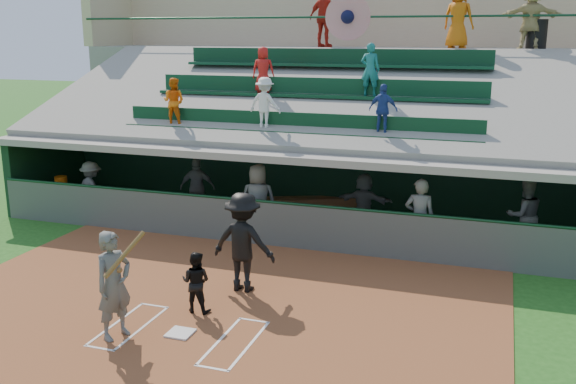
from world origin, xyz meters
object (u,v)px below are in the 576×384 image
(white_table, at_px, (63,199))
(water_cooler, at_px, (61,182))
(home_plate, at_px, (180,333))
(batter_at_plate, at_px, (114,285))
(trash_bin, at_px, (537,34))
(catcher, at_px, (196,282))

(white_table, height_order, water_cooler, water_cooler)
(home_plate, height_order, white_table, white_table)
(batter_at_plate, height_order, trash_bin, trash_bin)
(home_plate, height_order, batter_at_plate, batter_at_plate)
(batter_at_plate, xyz_separation_m, trash_bin, (6.80, 12.82, 4.08))
(batter_at_plate, relative_size, catcher, 1.68)
(water_cooler, bearing_deg, catcher, -36.35)
(white_table, relative_size, trash_bin, 0.85)
(home_plate, relative_size, batter_at_plate, 0.22)
(catcher, xyz_separation_m, white_table, (-6.87, 5.08, -0.23))
(catcher, relative_size, water_cooler, 3.31)
(white_table, height_order, trash_bin, trash_bin)
(home_plate, relative_size, trash_bin, 0.48)
(batter_at_plate, bearing_deg, catcher, 58.87)
(water_cooler, height_order, trash_bin, trash_bin)
(batter_at_plate, bearing_deg, home_plate, 23.58)
(batter_at_plate, height_order, water_cooler, batter_at_plate)
(home_plate, relative_size, catcher, 0.37)
(white_table, bearing_deg, trash_bin, 22.37)
(home_plate, bearing_deg, water_cooler, 139.45)
(water_cooler, bearing_deg, batter_at_plate, -46.85)
(batter_at_plate, distance_m, water_cooler, 8.78)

